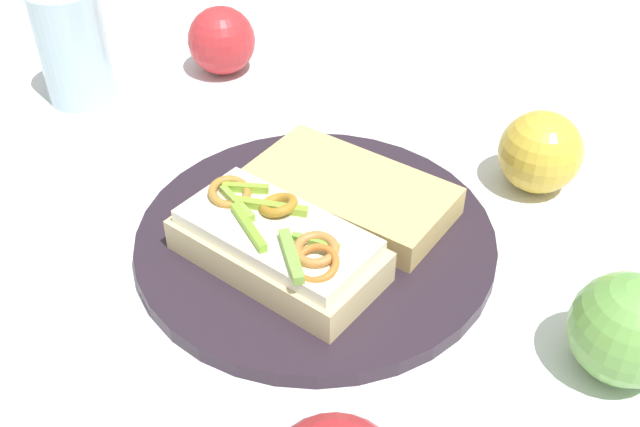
# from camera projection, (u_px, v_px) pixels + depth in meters

# --- Properties ---
(ground_plane) EXTENTS (2.00, 2.00, 0.00)m
(ground_plane) POSITION_uv_depth(u_px,v_px,m) (320.00, 245.00, 0.62)
(ground_plane) COLOR white
(ground_plane) RESTS_ON ground
(plate) EXTENTS (0.29, 0.29, 0.01)m
(plate) POSITION_uv_depth(u_px,v_px,m) (320.00, 239.00, 0.61)
(plate) COLOR #2A1F2B
(plate) RESTS_ON ground_plane
(sandwich) EXTENTS (0.16, 0.18, 0.05)m
(sandwich) POSITION_uv_depth(u_px,v_px,m) (282.00, 244.00, 0.57)
(sandwich) COLOR #D4BF8B
(sandwich) RESTS_ON plate
(bread_slice_side) EXTENTS (0.17, 0.19, 0.03)m
(bread_slice_side) POSITION_uv_depth(u_px,v_px,m) (354.00, 192.00, 0.63)
(bread_slice_side) COLOR tan
(bread_slice_side) RESTS_ON plate
(apple_1) EXTENTS (0.10, 0.10, 0.07)m
(apple_1) POSITION_uv_depth(u_px,v_px,m) (544.00, 152.00, 0.66)
(apple_1) COLOR gold
(apple_1) RESTS_ON ground_plane
(apple_3) EXTENTS (0.10, 0.10, 0.07)m
(apple_3) POSITION_uv_depth(u_px,v_px,m) (225.00, 41.00, 0.82)
(apple_3) COLOR red
(apple_3) RESTS_ON ground_plane
(apple_4) EXTENTS (0.08, 0.08, 0.08)m
(apple_4) POSITION_uv_depth(u_px,v_px,m) (633.00, 329.00, 0.49)
(apple_4) COLOR #6BA94B
(apple_4) RESTS_ON ground_plane
(drinking_glass) EXTENTS (0.07, 0.07, 0.12)m
(drinking_glass) POSITION_uv_depth(u_px,v_px,m) (77.00, 46.00, 0.76)
(drinking_glass) COLOR silver
(drinking_glass) RESTS_ON ground_plane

